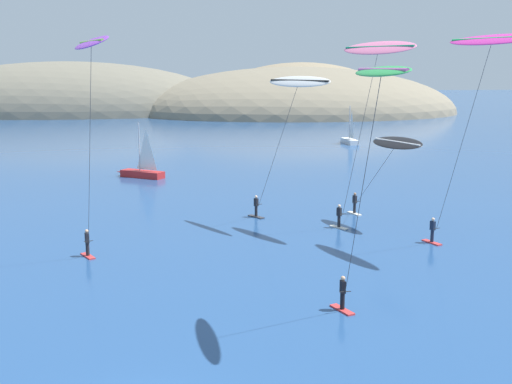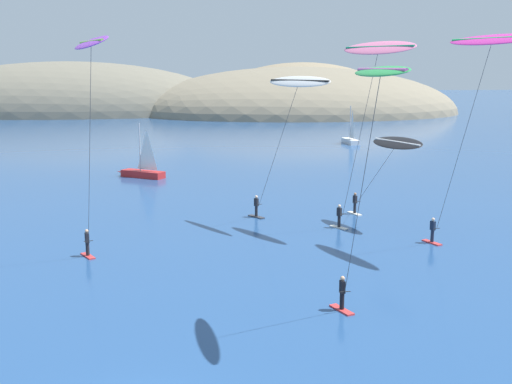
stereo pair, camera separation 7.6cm
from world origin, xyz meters
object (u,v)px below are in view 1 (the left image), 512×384
kitesurfer_purple (91,61)px  kitesurfer_magenta (488,54)px  kitesurfer_pink (376,61)px  kitesurfer_black (393,148)px  sailboat_far (349,139)px  kitesurfer_green (377,100)px  sailboat_near (140,171)px  kitesurfer_white (295,94)px

kitesurfer_purple → kitesurfer_magenta: bearing=0.8°
kitesurfer_pink → kitesurfer_black: size_ratio=1.67×
sailboat_far → kitesurfer_green: bearing=-103.7°
kitesurfer_green → kitesurfer_purple: kitesurfer_purple is taller
sailboat_far → kitesurfer_green: 72.59m
sailboat_near → kitesurfer_purple: kitesurfer_purple is taller
kitesurfer_green → kitesurfer_white: (-0.00, 19.32, -0.53)m
sailboat_far → kitesurfer_magenta: bearing=-97.1°
kitesurfer_green → kitesurfer_purple: bearing=139.6°
kitesurfer_green → sailboat_near: bearing=106.3°
sailboat_near → kitesurfer_black: kitesurfer_black is taller
kitesurfer_pink → kitesurfer_purple: kitesurfer_pink is taller
kitesurfer_white → kitesurfer_black: 8.07m
kitesurfer_green → kitesurfer_white: size_ratio=1.06×
kitesurfer_pink → kitesurfer_black: 6.94m
kitesurfer_magenta → sailboat_near: bearing=125.2°
sailboat_far → kitesurfer_green: kitesurfer_green is taller
kitesurfer_magenta → kitesurfer_green: bearing=-131.7°
kitesurfer_purple → kitesurfer_black: size_ratio=1.66×
kitesurfer_magenta → kitesurfer_purple: size_ratio=1.02×
kitesurfer_magenta → kitesurfer_black: kitesurfer_magenta is taller
kitesurfer_white → kitesurfer_purple: (-12.50, -8.67, 2.11)m
sailboat_near → kitesurfer_purple: 33.66m
sailboat_near → kitesurfer_white: kitesurfer_white is taller
sailboat_near → sailboat_far: bearing=42.9°
sailboat_near → kitesurfer_white: 27.73m
kitesurfer_green → kitesurfer_purple: (-12.50, 10.65, 1.59)m
kitesurfer_magenta → kitesurfer_purple: (-22.28, -0.33, -0.45)m
sailboat_near → kitesurfer_green: (12.42, -42.46, 9.43)m
kitesurfer_green → kitesurfer_magenta: bearing=48.3°
sailboat_near → kitesurfer_magenta: kitesurfer_magenta is taller
kitesurfer_magenta → kitesurfer_green: (-9.78, -10.98, -2.03)m
sailboat_near → kitesurfer_green: 45.23m
kitesurfer_black → kitesurfer_white: bearing=177.3°
kitesurfer_magenta → kitesurfer_pink: 7.40m
sailboat_near → sailboat_far: same height
sailboat_far → kitesurfer_pink: kitesurfer_pink is taller
kitesurfer_green → kitesurfer_purple: size_ratio=0.88×
kitesurfer_white → kitesurfer_pink: size_ratio=0.83×
sailboat_near → kitesurfer_black: bearing=-50.3°
kitesurfer_white → kitesurfer_black: (7.10, -0.34, -3.82)m
sailboat_far → kitesurfer_black: size_ratio=0.76×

